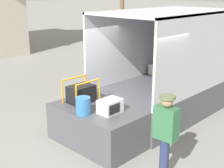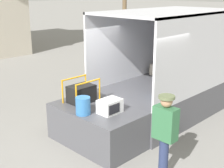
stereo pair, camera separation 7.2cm
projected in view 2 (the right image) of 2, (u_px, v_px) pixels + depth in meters
ground_plane at (116, 134)px, 7.74m from camera, size 160.00×160.00×0.00m
box_truck at (190, 75)px, 9.76m from camera, size 5.88×2.25×2.91m
tailgate_deck at (97, 126)px, 7.18m from camera, size 1.27×2.14×0.87m
microwave at (110, 106)px, 6.75m from camera, size 0.49×0.37×0.31m
portable_generator at (82, 93)px, 7.40m from camera, size 0.75×0.54×0.57m
orange_bucket at (83, 106)px, 6.67m from camera, size 0.32×0.32×0.38m
worker_person at (165, 129)px, 5.71m from camera, size 0.30×0.44×1.65m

